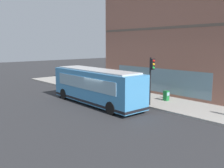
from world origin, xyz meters
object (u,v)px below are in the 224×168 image
Objects in this scene: city_bus_nearside at (96,87)px; traffic_light_near_corner at (151,72)px; pedestrian_walking_along_curb at (129,82)px; newspaper_vending_box at (166,96)px; pedestrian_near_hydrant at (113,80)px; fire_hydrant at (167,95)px.

city_bus_nearside is 4.94m from traffic_light_near_corner.
newspaper_vending_box is (-0.45, -5.09, -0.58)m from pedestrian_walking_along_curb.
newspaper_vending_box is (-0.75, -8.05, -0.45)m from pedestrian_near_hydrant.
pedestrian_walking_along_curb is (5.61, 1.39, -0.37)m from city_bus_nearside.
pedestrian_near_hydrant is at bearing 90.66° from fire_hydrant.
pedestrian_near_hydrant is at bearing 36.38° from city_bus_nearside.
pedestrian_walking_along_curb is (2.85, 5.26, -1.74)m from traffic_light_near_corner.
city_bus_nearside is at bearing 125.49° from traffic_light_near_corner.
city_bus_nearside reaches higher than pedestrian_near_hydrant.
city_bus_nearside is at bearing 144.41° from newspaper_vending_box.
pedestrian_near_hydrant is (0.31, 2.96, -0.13)m from pedestrian_walking_along_curb.
traffic_light_near_corner reaches higher than city_bus_nearside.
pedestrian_near_hydrant reaches higher than fire_hydrant.
pedestrian_walking_along_curb is at bearing 84.99° from newspaper_vending_box.
city_bus_nearside is 13.66× the size of fire_hydrant.
pedestrian_near_hydrant is 8.10m from newspaper_vending_box.
fire_hydrant is 4.66m from pedestrian_walking_along_curb.
city_bus_nearside reaches higher than fire_hydrant.
pedestrian_walking_along_curb reaches higher than newspaper_vending_box.
traffic_light_near_corner reaches higher than fire_hydrant.
traffic_light_near_corner is 9.00m from pedestrian_near_hydrant.
pedestrian_near_hydrant is at bearing 84.65° from newspaper_vending_box.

